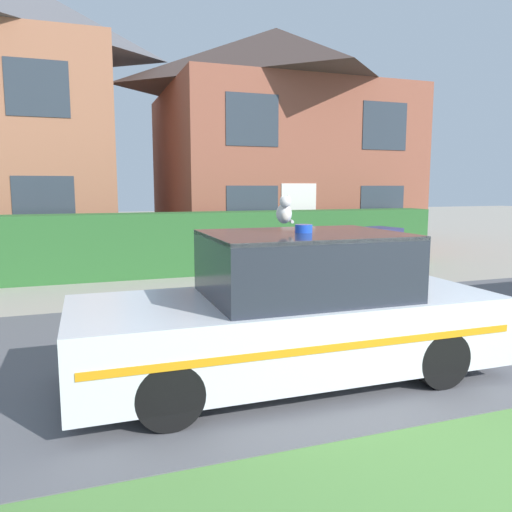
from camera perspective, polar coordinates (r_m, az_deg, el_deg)
The scene contains 6 objects.
road_strip at distance 6.86m, azimuth 7.61°, elevation -9.14°, with size 28.00×5.09×0.01m, color #5B5B60.
garden_hedge at distance 11.58m, azimuth -9.37°, elevation 1.37°, with size 13.35×0.85×1.43m, color #2D662D.
police_car at distance 5.24m, azimuth 4.11°, elevation -6.42°, with size 4.39×1.70×1.62m.
cat at distance 5.23m, azimuth 3.27°, elevation 5.07°, with size 0.26×0.31×0.31m.
house_right at distance 16.74m, azimuth 2.26°, elevation 13.28°, with size 7.41×6.95×7.01m.
wheelie_bin at distance 10.67m, azimuth 13.91°, elevation 0.05°, with size 0.75×0.81×1.18m.
Camera 1 is at (-3.00, -2.10, 2.01)m, focal length 35.00 mm.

